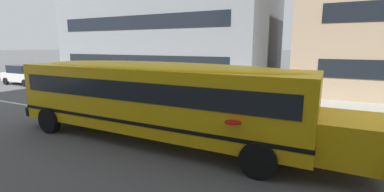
{
  "coord_description": "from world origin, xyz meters",
  "views": [
    {
      "loc": [
        1.74,
        -8.77,
        3.26
      ],
      "look_at": [
        -2.39,
        -0.66,
        1.54
      ],
      "focal_mm": 25.09,
      "sensor_mm": 36.0,
      "label": 1
    }
  ],
  "objects": [
    {
      "name": "ground_plane",
      "position": [
        0.0,
        0.0,
        0.0
      ],
      "size": [
        400.0,
        400.0,
        0.0
      ],
      "primitive_type": "plane",
      "color": "#4C4C4F"
    },
    {
      "name": "sidewalk_far",
      "position": [
        0.0,
        7.77,
        0.01
      ],
      "size": [
        120.0,
        3.0,
        0.01
      ],
      "primitive_type": "cube",
      "color": "gray",
      "rests_on": "ground_plane"
    },
    {
      "name": "lane_centreline",
      "position": [
        0.0,
        0.0,
        0.0
      ],
      "size": [
        110.0,
        0.16,
        0.01
      ],
      "primitive_type": "cube",
      "color": "silver",
      "rests_on": "ground_plane"
    },
    {
      "name": "school_bus",
      "position": [
        -3.34,
        -1.32,
        1.62
      ],
      "size": [
        12.17,
        2.87,
        2.72
      ],
      "rotation": [
        0.0,
        0.0,
        0.0
      ],
      "color": "yellow",
      "rests_on": "ground_plane"
    },
    {
      "name": "parked_car_white_mid_block",
      "position": [
        -21.18,
        4.92,
        0.84
      ],
      "size": [
        3.91,
        1.9,
        1.64
      ],
      "rotation": [
        0.0,
        0.0,
        0.01
      ],
      "color": "silver",
      "rests_on": "ground_plane"
    }
  ]
}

